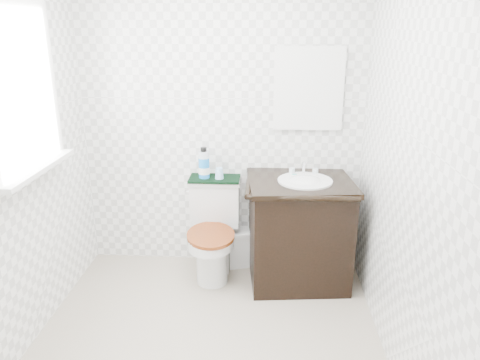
# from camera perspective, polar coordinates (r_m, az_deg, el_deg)

# --- Properties ---
(floor) EXTENTS (2.40, 2.40, 0.00)m
(floor) POSITION_cam_1_polar(r_m,az_deg,el_deg) (3.07, -4.28, -20.08)
(floor) COLOR #B0A38E
(floor) RESTS_ON ground
(wall_back) EXTENTS (2.40, 0.00, 2.40)m
(wall_back) POSITION_cam_1_polar(r_m,az_deg,el_deg) (3.66, -2.27, 7.30)
(wall_back) COLOR white
(wall_back) RESTS_ON ground
(wall_front) EXTENTS (2.40, 0.00, 2.40)m
(wall_front) POSITION_cam_1_polar(r_m,az_deg,el_deg) (1.42, -11.92, -12.18)
(wall_front) COLOR white
(wall_front) RESTS_ON ground
(wall_left) EXTENTS (0.00, 2.40, 2.40)m
(wall_left) POSITION_cam_1_polar(r_m,az_deg,el_deg) (2.87, -27.20, 2.07)
(wall_left) COLOR white
(wall_left) RESTS_ON ground
(wall_right) EXTENTS (0.00, 2.40, 2.40)m
(wall_right) POSITION_cam_1_polar(r_m,az_deg,el_deg) (2.59, 19.96, 1.37)
(wall_right) COLOR white
(wall_right) RESTS_ON ground
(window) EXTENTS (0.02, 0.70, 0.90)m
(window) POSITION_cam_1_polar(r_m,az_deg,el_deg) (3.01, -25.34, 9.85)
(window) COLOR white
(window) RESTS_ON wall_left
(mirror) EXTENTS (0.50, 0.02, 0.60)m
(mirror) POSITION_cam_1_polar(r_m,az_deg,el_deg) (3.59, 8.35, 10.94)
(mirror) COLOR silver
(mirror) RESTS_ON wall_back
(toilet) EXTENTS (0.41, 0.63, 0.75)m
(toilet) POSITION_cam_1_polar(r_m,az_deg,el_deg) (3.72, -3.21, -6.64)
(toilet) COLOR silver
(toilet) RESTS_ON floor
(vanity) EXTENTS (0.82, 0.72, 0.92)m
(vanity) POSITION_cam_1_polar(r_m,az_deg,el_deg) (3.60, 7.17, -5.85)
(vanity) COLOR black
(vanity) RESTS_ON floor
(trash_bin) EXTENTS (0.26, 0.23, 0.31)m
(trash_bin) POSITION_cam_1_polar(r_m,az_deg,el_deg) (3.90, -0.06, -8.22)
(trash_bin) COLOR white
(trash_bin) RESTS_ON floor
(towel) EXTENTS (0.40, 0.22, 0.02)m
(towel) POSITION_cam_1_polar(r_m,az_deg,el_deg) (3.67, -3.12, 0.17)
(towel) COLOR black
(towel) RESTS_ON toilet
(mouthwash_bottle) EXTENTS (0.08, 0.08, 0.24)m
(mouthwash_bottle) POSITION_cam_1_polar(r_m,az_deg,el_deg) (3.64, -4.42, 1.97)
(mouthwash_bottle) COLOR #1A80DD
(mouthwash_bottle) RESTS_ON towel
(cup) EXTENTS (0.07, 0.07, 0.09)m
(cup) POSITION_cam_1_polar(r_m,az_deg,el_deg) (3.63, -2.55, 0.83)
(cup) COLOR #98CAF9
(cup) RESTS_ON towel
(soap_bar) EXTENTS (0.06, 0.04, 0.02)m
(soap_bar) POSITION_cam_1_polar(r_m,az_deg,el_deg) (3.55, 6.64, 0.63)
(soap_bar) COLOR #197A70
(soap_bar) RESTS_ON vanity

